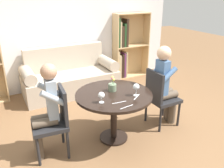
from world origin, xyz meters
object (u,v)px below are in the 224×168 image
(bookshelf_right, at_px, (126,47))
(chair_right, at_px, (160,96))
(chair_left, at_px, (55,119))
(couch, at_px, (70,78))
(wine_glass_right, at_px, (136,87))
(person_left, at_px, (46,110))
(person_right, at_px, (165,84))
(wine_glass_left, at_px, (101,96))
(flower_vase, at_px, (112,86))

(bookshelf_right, distance_m, chair_right, 2.25)
(chair_left, bearing_deg, couch, 162.21)
(chair_left, distance_m, chair_right, 1.59)
(chair_right, bearing_deg, wine_glass_right, 108.22)
(chair_left, bearing_deg, person_left, -94.01)
(bookshelf_right, relative_size, person_right, 1.19)
(chair_right, bearing_deg, wine_glass_left, 98.40)
(wine_glass_left, bearing_deg, couch, 82.74)
(bookshelf_right, height_order, person_left, bookshelf_right)
(couch, xyz_separation_m, flower_vase, (0.03, -1.77, 0.46))
(person_right, distance_m, wine_glass_left, 1.15)
(person_right, xyz_separation_m, wine_glass_right, (-0.65, -0.19, 0.15))
(wine_glass_left, xyz_separation_m, flower_vase, (0.28, 0.25, -0.03))
(couch, relative_size, flower_vase, 8.76)
(wine_glass_right, bearing_deg, wine_glass_left, 176.52)
(wine_glass_left, bearing_deg, chair_right, 8.57)
(wine_glass_right, bearing_deg, chair_left, 165.46)
(wine_glass_left, relative_size, wine_glass_right, 0.84)
(wine_glass_left, bearing_deg, person_left, 158.13)
(couch, relative_size, person_right, 1.48)
(wine_glass_left, bearing_deg, wine_glass_right, -3.48)
(couch, xyz_separation_m, chair_right, (0.79, -1.86, 0.18))
(chair_right, relative_size, person_right, 0.71)
(couch, height_order, bookshelf_right, bookshelf_right)
(chair_right, xyz_separation_m, flower_vase, (-0.76, 0.09, 0.27))
(bookshelf_right, bearing_deg, chair_left, -137.87)
(bookshelf_right, xyz_separation_m, wine_glass_left, (-1.73, -2.29, 0.08))
(chair_right, xyz_separation_m, wine_glass_left, (-1.05, -0.16, 0.30))
(couch, height_order, chair_left, couch)
(chair_right, relative_size, wine_glass_right, 5.47)
(bookshelf_right, relative_size, flower_vase, 7.04)
(chair_right, xyz_separation_m, person_right, (0.09, 0.00, 0.18))
(chair_right, bearing_deg, couch, 22.89)
(chair_right, height_order, wine_glass_left, chair_right)
(couch, relative_size, wine_glass_right, 11.31)
(person_left, bearing_deg, flower_vase, 96.13)
(wine_glass_left, xyz_separation_m, wine_glass_right, (0.49, -0.03, 0.02))
(person_left, relative_size, person_right, 0.97)
(person_left, relative_size, wine_glass_right, 7.39)
(bookshelf_right, distance_m, chair_left, 3.07)
(chair_left, bearing_deg, flower_vase, 97.27)
(bookshelf_right, xyz_separation_m, flower_vase, (-1.45, -2.04, 0.05))
(chair_right, bearing_deg, chair_left, 87.05)
(wine_glass_left, bearing_deg, chair_left, 156.30)
(person_right, relative_size, flower_vase, 5.93)
(couch, distance_m, person_right, 2.09)
(couch, distance_m, chair_right, 2.03)
(person_right, distance_m, wine_glass_right, 0.69)
(bookshelf_right, height_order, wine_glass_right, bookshelf_right)
(couch, distance_m, person_left, 2.00)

